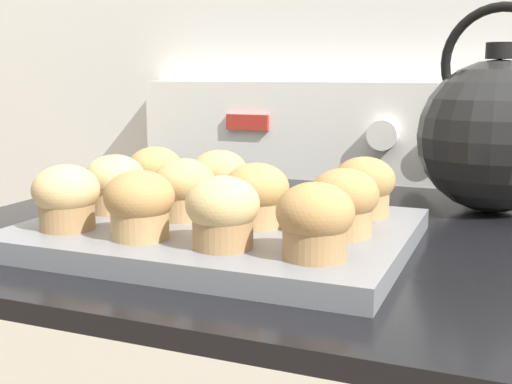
# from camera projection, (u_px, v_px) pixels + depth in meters

# --- Properties ---
(control_panel) EXTENTS (0.72, 0.07, 0.16)m
(control_panel) POSITION_uv_depth(u_px,v_px,m) (348.00, 132.00, 1.05)
(control_panel) COLOR white
(control_panel) RESTS_ON stove_range
(muffin_pan) EXTENTS (0.38, 0.30, 0.02)m
(muffin_pan) POSITION_uv_depth(u_px,v_px,m) (221.00, 232.00, 0.67)
(muffin_pan) COLOR slate
(muffin_pan) RESTS_ON stove_range
(muffin_r0_c0) EXTENTS (0.07, 0.07, 0.06)m
(muffin_r0_c0) POSITION_uv_depth(u_px,v_px,m) (66.00, 197.00, 0.63)
(muffin_r0_c0) COLOR #A37A4C
(muffin_r0_c0) RESTS_ON muffin_pan
(muffin_r0_c1) EXTENTS (0.07, 0.07, 0.06)m
(muffin_r0_c1) POSITION_uv_depth(u_px,v_px,m) (140.00, 204.00, 0.60)
(muffin_r0_c1) COLOR tan
(muffin_r0_c1) RESTS_ON muffin_pan
(muffin_r0_c2) EXTENTS (0.07, 0.07, 0.06)m
(muffin_r0_c2) POSITION_uv_depth(u_px,v_px,m) (223.00, 212.00, 0.57)
(muffin_r0_c2) COLOR #A37A4C
(muffin_r0_c2) RESTS_ON muffin_pan
(muffin_r0_c3) EXTENTS (0.07, 0.07, 0.06)m
(muffin_r0_c3) POSITION_uv_depth(u_px,v_px,m) (315.00, 220.00, 0.53)
(muffin_r0_c3) COLOR #A37A4C
(muffin_r0_c3) RESTS_ON muffin_pan
(muffin_r1_c0) EXTENTS (0.07, 0.07, 0.06)m
(muffin_r1_c0) POSITION_uv_depth(u_px,v_px,m) (115.00, 183.00, 0.71)
(muffin_r1_c0) COLOR tan
(muffin_r1_c0) RESTS_ON muffin_pan
(muffin_r1_c1) EXTENTS (0.07, 0.07, 0.06)m
(muffin_r1_c1) POSITION_uv_depth(u_px,v_px,m) (185.00, 189.00, 0.68)
(muffin_r1_c1) COLOR tan
(muffin_r1_c1) RESTS_ON muffin_pan
(muffin_r1_c2) EXTENTS (0.07, 0.07, 0.06)m
(muffin_r1_c2) POSITION_uv_depth(u_px,v_px,m) (256.00, 195.00, 0.65)
(muffin_r1_c2) COLOR tan
(muffin_r1_c2) RESTS_ON muffin_pan
(muffin_r1_c3) EXTENTS (0.07, 0.07, 0.06)m
(muffin_r1_c3) POSITION_uv_depth(u_px,v_px,m) (344.00, 202.00, 0.61)
(muffin_r1_c3) COLOR tan
(muffin_r1_c3) RESTS_ON muffin_pan
(muffin_r2_c0) EXTENTS (0.07, 0.07, 0.06)m
(muffin_r2_c0) POSITION_uv_depth(u_px,v_px,m) (155.00, 173.00, 0.79)
(muffin_r2_c0) COLOR tan
(muffin_r2_c0) RESTS_ON muffin_pan
(muffin_r2_c1) EXTENTS (0.07, 0.07, 0.06)m
(muffin_r2_c1) POSITION_uv_depth(u_px,v_px,m) (219.00, 177.00, 0.75)
(muffin_r2_c1) COLOR #A37A4C
(muffin_r2_c1) RESTS_ON muffin_pan
(muffin_r2_c3) EXTENTS (0.07, 0.07, 0.06)m
(muffin_r2_c3) POSITION_uv_depth(u_px,v_px,m) (364.00, 186.00, 0.69)
(muffin_r2_c3) COLOR tan
(muffin_r2_c3) RESTS_ON muffin_pan
(tea_kettle) EXTENTS (0.22, 0.19, 0.26)m
(tea_kettle) POSITION_uv_depth(u_px,v_px,m) (495.00, 133.00, 0.81)
(tea_kettle) COLOR black
(tea_kettle) RESTS_ON stove_range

